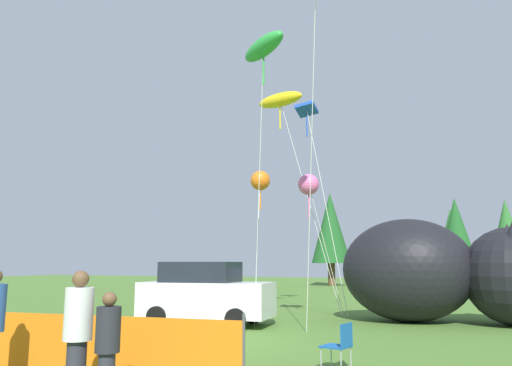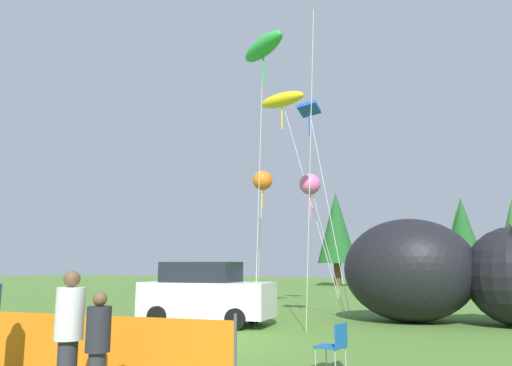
% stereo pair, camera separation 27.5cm
% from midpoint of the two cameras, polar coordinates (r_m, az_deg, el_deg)
% --- Properties ---
extents(ground_plane, '(120.00, 120.00, 0.00)m').
position_cam_midpoint_polar(ground_plane, '(13.20, -6.30, -17.81)').
color(ground_plane, '#4C752D').
extents(parked_car, '(4.40, 2.25, 2.05)m').
position_cam_midpoint_polar(parked_car, '(16.92, -5.27, -12.48)').
color(parked_car, white).
rests_on(parked_car, ground).
extents(folding_chair, '(0.60, 0.60, 0.88)m').
position_cam_midpoint_polar(folding_chair, '(9.97, 9.82, -17.56)').
color(folding_chair, '#1959A5').
rests_on(folding_chair, ground).
extents(inflatable_cat, '(7.19, 3.60, 3.55)m').
position_cam_midpoint_polar(inflatable_cat, '(18.35, 21.01, -9.69)').
color(inflatable_cat, black).
rests_on(inflatable_cat, ground).
extents(safety_fence, '(7.14, 0.46, 1.21)m').
position_cam_midpoint_polar(safety_fence, '(10.04, -21.76, -16.83)').
color(safety_fence, orange).
rests_on(safety_fence, ground).
extents(spectator_in_blue_shirt, '(0.41, 0.41, 1.89)m').
position_cam_midpoint_polar(spectator_in_blue_shirt, '(7.98, -19.64, -15.59)').
color(spectator_in_blue_shirt, '#2D2D38').
rests_on(spectator_in_blue_shirt, ground).
extents(spectator_in_black_shirt, '(0.35, 0.35, 1.59)m').
position_cam_midpoint_polar(spectator_in_black_shirt, '(7.71, -16.62, -17.20)').
color(spectator_in_black_shirt, '#2D2D38').
rests_on(spectator_in_black_shirt, ground).
extents(kite_green_fish, '(1.98, 1.82, 9.42)m').
position_cam_midpoint_polar(kite_green_fish, '(16.83, 1.31, 15.17)').
color(kite_green_fish, silver).
rests_on(kite_green_fish, ground).
extents(kite_pink_octopus, '(1.48, 1.30, 5.37)m').
position_cam_midpoint_polar(kite_pink_octopus, '(19.06, 6.60, -0.20)').
color(kite_pink_octopus, silver).
rests_on(kite_pink_octopus, ground).
extents(kite_yellow_hero, '(3.72, 1.46, 9.34)m').
position_cam_midpoint_polar(kite_yellow_hero, '(21.79, 3.35, 9.39)').
color(kite_yellow_hero, silver).
rests_on(kite_yellow_hero, ground).
extents(kite_orange_flower, '(0.88, 2.21, 6.10)m').
position_cam_midpoint_polar(kite_orange_flower, '(22.22, 1.11, 0.24)').
color(kite_orange_flower, silver).
rests_on(kite_orange_flower, ground).
extents(kite_blue_box, '(2.54, 2.59, 9.33)m').
position_cam_midpoint_polar(kite_blue_box, '(23.31, 6.50, 7.97)').
color(kite_blue_box, silver).
rests_on(kite_blue_box, ground).
extents(horizon_tree_east, '(2.86, 2.86, 6.82)m').
position_cam_midpoint_polar(horizon_tree_east, '(39.62, 22.73, -5.30)').
color(horizon_tree_east, brown).
rests_on(horizon_tree_east, ground).
extents(horizon_tree_west, '(3.58, 3.58, 8.54)m').
position_cam_midpoint_polar(horizon_tree_west, '(46.81, 9.33, -5.09)').
color(horizon_tree_west, brown).
rests_on(horizon_tree_west, ground).
extents(horizon_tree_mid, '(2.80, 2.80, 6.68)m').
position_cam_midpoint_polar(horizon_tree_mid, '(45.60, 22.30, -5.86)').
color(horizon_tree_mid, brown).
rests_on(horizon_tree_mid, ground).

